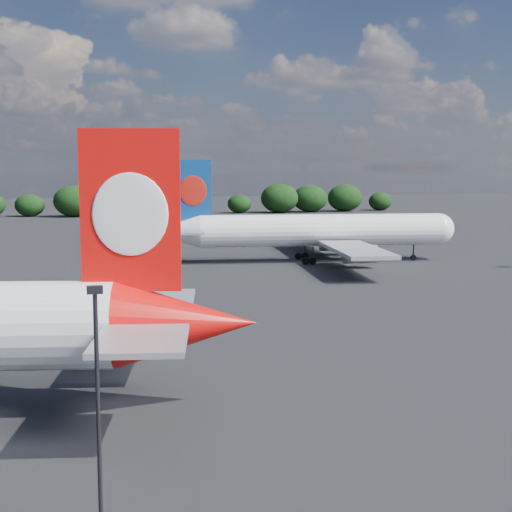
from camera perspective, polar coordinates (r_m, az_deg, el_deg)
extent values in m
plane|color=black|center=(96.31, -16.90, -1.64)|extent=(500.00, 500.00, 0.00)
cone|color=red|center=(41.58, -5.58, -5.40)|extent=(9.06, 6.69, 5.11)
cube|color=red|center=(40.92, -9.99, 3.58)|extent=(5.61, 1.66, 9.20)
ellipsoid|color=white|center=(40.63, -10.04, 3.30)|extent=(4.24, 1.09, 4.70)
ellipsoid|color=white|center=(41.24, -9.94, 3.35)|extent=(4.24, 1.09, 4.70)
cube|color=#95969C|center=(36.18, -9.21, -6.69)|extent=(5.77, 6.95, 0.31)
cube|color=#95969C|center=(47.13, -7.80, -3.44)|extent=(5.77, 6.95, 0.31)
cylinder|color=white|center=(107.19, 5.27, 2.08)|extent=(36.74, 9.86, 4.79)
sphere|color=white|center=(112.50, 14.37, 2.12)|extent=(5.42, 5.42, 4.79)
cone|color=white|center=(104.73, -6.61, 1.94)|extent=(8.27, 5.82, 4.79)
cube|color=navy|center=(104.43, -5.07, 5.32)|extent=(5.29, 1.21, 8.63)
ellipsoid|color=red|center=(104.14, -5.07, 5.22)|extent=(4.01, 0.75, 4.41)
ellipsoid|color=red|center=(104.72, -5.08, 5.23)|extent=(4.01, 0.75, 4.41)
cube|color=#95969C|center=(99.48, -5.48, 1.91)|extent=(5.08, 6.30, 0.29)
cube|color=#95969C|center=(109.98, -5.64, 2.40)|extent=(5.08, 6.30, 0.29)
cube|color=#95969C|center=(95.75, 7.97, 0.52)|extent=(8.86, 19.86, 0.53)
cube|color=#95969C|center=(119.87, 4.88, 1.87)|extent=(8.86, 19.86, 0.53)
cylinder|color=#95969C|center=(100.99, 8.30, 0.14)|extent=(5.11, 3.24, 2.59)
cube|color=#95969C|center=(100.91, 8.31, 0.52)|extent=(2.13, 0.58, 1.15)
cylinder|color=#95969C|center=(115.75, 6.30, 1.05)|extent=(5.11, 3.24, 2.59)
cube|color=#95969C|center=(115.68, 6.30, 1.38)|extent=(2.13, 0.58, 1.15)
cylinder|color=black|center=(104.35, 4.55, 0.10)|extent=(0.30, 0.30, 2.40)
cylinder|color=black|center=(104.46, 4.55, -0.40)|extent=(1.10, 0.58, 1.05)
cylinder|color=black|center=(104.25, 3.98, -0.41)|extent=(1.10, 0.58, 1.05)
cylinder|color=black|center=(109.95, 3.95, 0.46)|extent=(0.30, 0.30, 2.40)
cylinder|color=black|center=(110.05, 3.95, -0.01)|extent=(1.10, 0.58, 1.05)
cylinder|color=black|center=(109.86, 3.41, -0.02)|extent=(1.10, 0.58, 1.05)
cylinder|color=black|center=(111.49, 12.49, 0.37)|extent=(0.26, 0.26, 2.40)
cylinder|color=black|center=(111.60, 12.47, -0.12)|extent=(0.90, 0.45, 0.86)
cylinder|color=black|center=(26.57, -12.47, -13.37)|extent=(0.16, 0.16, 9.73)
cube|color=black|center=(25.27, -12.78, -2.65)|extent=(0.55, 0.30, 0.28)
cube|color=orange|center=(217.63, -12.86, 4.24)|extent=(5.00, 0.30, 3.00)
cylinder|color=gray|center=(217.78, -12.84, 3.52)|extent=(0.30, 0.30, 2.50)
ellipsoid|color=black|center=(217.13, -17.65, 3.89)|extent=(8.48, 7.17, 6.52)
ellipsoid|color=black|center=(212.00, -14.33, 4.28)|extent=(11.89, 10.06, 9.14)
ellipsoid|color=black|center=(218.42, -10.47, 4.32)|extent=(10.48, 8.87, 8.06)
ellipsoid|color=black|center=(221.48, -7.16, 4.54)|extent=(11.66, 9.86, 8.97)
ellipsoid|color=black|center=(216.28, -4.76, 4.07)|extent=(7.41, 6.27, 5.70)
ellipsoid|color=black|center=(222.71, -1.34, 4.19)|extent=(7.53, 6.37, 5.79)
ellipsoid|color=black|center=(224.40, 1.90, 4.65)|extent=(11.93, 10.10, 9.18)
ellipsoid|color=black|center=(228.56, 4.35, 4.61)|extent=(11.27, 9.54, 8.67)
ellipsoid|color=black|center=(233.48, 7.13, 4.64)|extent=(11.42, 9.66, 8.78)
ellipsoid|color=black|center=(240.68, 9.91, 4.34)|extent=(7.86, 6.65, 6.05)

